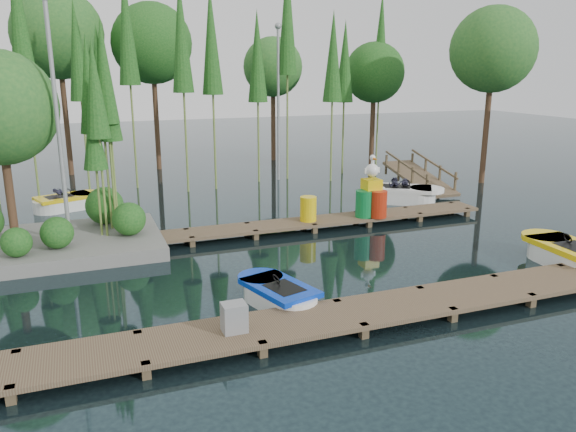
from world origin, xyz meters
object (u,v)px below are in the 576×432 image
object	(u,v)px
utility_cabinet	(234,317)
yellow_barrel	(308,209)
drum_cluster	(373,198)
boat_yellow_far	(66,202)
island	(30,144)
boat_blue	(278,296)

from	to	relation	value
utility_cabinet	yellow_barrel	xyz separation A→B (m)	(4.50, 7.00, 0.13)
utility_cabinet	drum_cluster	world-z (taller)	drum_cluster
boat_yellow_far	utility_cabinet	world-z (taller)	boat_yellow_far
utility_cabinet	yellow_barrel	bearing A→B (deg)	57.25
drum_cluster	island	bearing A→B (deg)	174.90
boat_blue	drum_cluster	size ratio (longest dim) A/B	1.22
utility_cabinet	yellow_barrel	size ratio (longest dim) A/B	0.70
boat_blue	boat_yellow_far	size ratio (longest dim) A/B	0.91
boat_blue	boat_yellow_far	bearing A→B (deg)	95.80
boat_blue	yellow_barrel	size ratio (longest dim) A/B	3.13
boat_yellow_far	drum_cluster	bearing A→B (deg)	-31.46
island	yellow_barrel	bearing A→B (deg)	-5.45
island	drum_cluster	world-z (taller)	island
boat_yellow_far	drum_cluster	size ratio (longest dim) A/B	1.34
boat_blue	utility_cabinet	xyz separation A→B (m)	(-1.45, -1.50, 0.36)
island	yellow_barrel	size ratio (longest dim) A/B	8.17
boat_blue	drum_cluster	distance (m)	7.62
boat_yellow_far	yellow_barrel	bearing A→B (deg)	-37.86
island	utility_cabinet	xyz separation A→B (m)	(3.78, -7.79, -2.60)
island	boat_blue	xyz separation A→B (m)	(5.23, -6.29, -2.95)
boat_yellow_far	yellow_barrel	size ratio (longest dim) A/B	3.44
yellow_barrel	boat_yellow_far	bearing A→B (deg)	142.63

